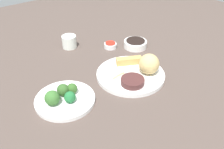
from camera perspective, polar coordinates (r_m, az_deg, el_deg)
tabletop at (r=0.97m, az=3.49°, el=-1.02°), size 2.20×2.20×0.02m
main_plate at (r=0.96m, az=4.26°, el=-0.06°), size 0.26×0.26×0.02m
rice_scoop at (r=0.95m, az=8.49°, el=2.39°), size 0.08×0.08×0.08m
spring_roll at (r=1.01m, az=3.93°, el=3.16°), size 0.07×0.11×0.03m
crab_rangoon_wonton at (r=0.95m, az=0.20°, el=0.54°), size 0.07×0.07×0.01m
stir_fry_heap at (r=0.90m, az=4.74°, el=-1.55°), size 0.09×0.09×0.02m
broccoli_plate at (r=0.86m, az=-10.70°, el=-5.72°), size 0.20×0.20×0.01m
broccoli_floret_0 at (r=0.86m, az=-11.17°, el=-3.50°), size 0.04×0.04×0.04m
broccoli_floret_1 at (r=0.86m, az=-9.16°, el=-3.20°), size 0.04×0.04×0.04m
broccoli_floret_2 at (r=0.82m, az=-13.55°, el=-5.26°), size 0.05×0.05×0.05m
broccoli_floret_3 at (r=0.82m, az=-9.64°, el=-5.13°), size 0.04×0.04×0.04m
soy_sauce_bowl at (r=1.17m, az=5.38°, el=6.96°), size 0.11×0.11×0.03m
soy_sauce_bowl_liquid at (r=1.16m, az=5.43°, el=7.74°), size 0.09×0.09×0.00m
sauce_ramekin_sweet_and_sour at (r=1.16m, az=-0.38°, el=6.66°), size 0.06×0.06×0.02m
sauce_ramekin_sweet_and_sour_liquid at (r=1.15m, az=-0.38°, el=7.22°), size 0.05×0.05×0.00m
teacup at (r=1.17m, az=-9.77°, el=7.44°), size 0.07×0.07×0.06m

